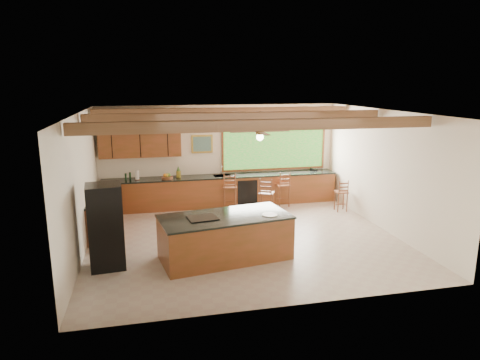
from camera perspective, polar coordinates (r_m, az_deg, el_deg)
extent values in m
plane|color=beige|center=(10.33, 0.56, -7.79)|extent=(7.20, 7.20, 0.00)
cube|color=white|center=(13.03, -2.66, 3.39)|extent=(7.20, 0.04, 3.00)
cube|color=white|center=(6.88, 6.74, -5.38)|extent=(7.20, 0.04, 3.00)
cube|color=white|center=(9.75, -20.49, -0.65)|extent=(0.04, 6.50, 3.00)
cube|color=white|center=(11.26, 18.74, 1.20)|extent=(0.04, 6.50, 3.00)
cube|color=#9C724E|center=(9.68, 0.60, 9.06)|extent=(7.20, 6.50, 0.04)
cube|color=#895F44|center=(8.15, 3.17, 7.33)|extent=(7.10, 0.15, 0.22)
cube|color=#895F44|center=(10.18, -0.04, 8.46)|extent=(7.10, 0.15, 0.22)
cube|color=#895F44|center=(11.94, -1.93, 9.11)|extent=(7.10, 0.15, 0.22)
cube|color=brown|center=(12.59, -13.15, 4.58)|extent=(2.30, 0.35, 0.70)
cube|color=silver|center=(12.45, -13.30, 7.27)|extent=(2.60, 0.50, 0.48)
cylinder|color=#FFEABF|center=(12.51, -16.47, 6.05)|extent=(0.10, 0.10, 0.01)
cylinder|color=#FFEABF|center=(12.49, -10.01, 6.37)|extent=(0.10, 0.10, 0.01)
cube|color=#66A33A|center=(13.36, 4.57, 4.34)|extent=(3.20, 0.04, 1.30)
cube|color=#AE8E35|center=(12.86, -5.08, 4.81)|extent=(0.64, 0.03, 0.54)
cube|color=#3D6E50|center=(12.84, -5.06, 4.80)|extent=(0.54, 0.01, 0.44)
cube|color=brown|center=(12.92, -2.35, -1.49)|extent=(7.00, 0.65, 0.88)
cube|color=black|center=(12.81, -2.37, 0.50)|extent=(7.04, 0.69, 0.04)
cube|color=brown|center=(11.28, -17.46, -4.24)|extent=(0.65, 2.35, 0.88)
cube|color=black|center=(11.16, -17.62, -1.98)|extent=(0.69, 2.39, 0.04)
cube|color=black|center=(12.75, 1.01, -1.77)|extent=(0.60, 0.02, 0.78)
cube|color=silver|center=(12.81, -2.37, 0.52)|extent=(0.50, 0.38, 0.03)
cylinder|color=silver|center=(12.97, -2.53, 1.42)|extent=(0.03, 0.03, 0.30)
cylinder|color=silver|center=(12.85, -2.46, 1.90)|extent=(0.03, 0.20, 0.03)
cylinder|color=white|center=(12.59, -13.56, 0.66)|extent=(0.11, 0.11, 0.28)
cylinder|color=#163819|center=(12.66, -14.99, 0.44)|extent=(0.05, 0.05, 0.19)
cylinder|color=#163819|center=(12.73, -14.45, 0.56)|extent=(0.06, 0.06, 0.20)
cube|color=black|center=(13.70, 9.82, 1.40)|extent=(0.21, 0.17, 0.08)
cube|color=brown|center=(9.08, -2.01, -7.73)|extent=(2.81, 1.63, 0.90)
cube|color=black|center=(8.93, -2.03, -4.92)|extent=(2.86, 1.68, 0.04)
cube|color=black|center=(8.78, -5.03, -5.07)|extent=(0.66, 0.56, 0.02)
cylinder|color=white|center=(8.98, 4.00, -4.64)|extent=(0.33, 0.33, 0.02)
cube|color=black|center=(8.93, -17.47, -5.94)|extent=(0.73, 0.71, 1.71)
cube|color=silver|center=(8.90, -15.33, -5.85)|extent=(0.02, 0.05, 1.57)
cube|color=brown|center=(12.45, -1.34, -0.92)|extent=(0.49, 0.49, 0.04)
cylinder|color=brown|center=(12.36, -1.91, -2.70)|extent=(0.04, 0.04, 0.65)
cylinder|color=brown|center=(12.42, -0.47, -2.62)|extent=(0.04, 0.04, 0.65)
cylinder|color=brown|center=(12.66, -2.18, -2.32)|extent=(0.04, 0.04, 0.65)
cylinder|color=brown|center=(12.72, -0.77, -2.24)|extent=(0.04, 0.04, 0.65)
cube|color=brown|center=(11.85, 3.57, -1.74)|extent=(0.52, 0.52, 0.04)
cylinder|color=brown|center=(11.76, 3.03, -3.57)|extent=(0.04, 0.04, 0.64)
cylinder|color=brown|center=(11.84, 4.47, -3.48)|extent=(0.04, 0.04, 0.64)
cylinder|color=brown|center=(12.04, 2.63, -3.17)|extent=(0.04, 0.04, 0.64)
cylinder|color=brown|center=(12.12, 4.04, -3.08)|extent=(0.04, 0.04, 0.64)
cube|color=brown|center=(12.66, 13.36, -1.55)|extent=(0.36, 0.36, 0.04)
cylinder|color=brown|center=(12.56, 13.00, -3.02)|extent=(0.03, 0.03, 0.55)
cylinder|color=brown|center=(12.68, 14.09, -2.93)|extent=(0.03, 0.03, 0.55)
cylinder|color=brown|center=(12.79, 12.49, -2.71)|extent=(0.03, 0.03, 0.55)
cylinder|color=brown|center=(12.91, 13.57, -2.62)|extent=(0.03, 0.03, 0.55)
cube|color=brown|center=(12.85, 5.73, -0.66)|extent=(0.40, 0.40, 0.04)
cylinder|color=brown|center=(12.75, 5.26, -2.31)|extent=(0.04, 0.04, 0.63)
cylinder|color=brown|center=(12.84, 6.55, -2.23)|extent=(0.04, 0.04, 0.63)
cylinder|color=brown|center=(13.03, 4.85, -1.97)|extent=(0.04, 0.04, 0.63)
cylinder|color=brown|center=(13.12, 6.12, -1.89)|extent=(0.04, 0.04, 0.63)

